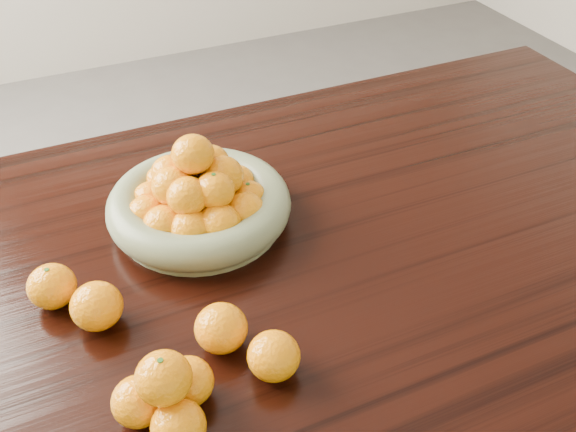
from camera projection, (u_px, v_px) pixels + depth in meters
name	position (u px, v px, depth m)	size (l,w,h in m)	color
dining_table	(263.00, 288.00, 1.17)	(2.00, 1.00, 0.75)	black
fruit_bowl	(199.00, 200.00, 1.14)	(0.33, 0.33, 0.18)	#6F7757
orange_pyramid	(167.00, 396.00, 0.82)	(0.14, 0.13, 0.12)	orange
loose_orange_0	(52.00, 286.00, 0.99)	(0.08, 0.08, 0.07)	orange
loose_orange_1	(221.00, 328.00, 0.92)	(0.08, 0.08, 0.07)	orange
loose_orange_2	(274.00, 356.00, 0.89)	(0.08, 0.08, 0.07)	orange
loose_orange_3	(97.00, 306.00, 0.96)	(0.08, 0.08, 0.07)	orange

